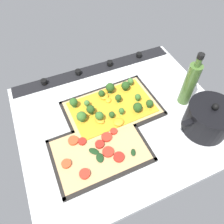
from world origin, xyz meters
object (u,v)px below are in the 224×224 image
object	(u,v)px
veggie_pizza_back	(99,150)
oil_bottle	(190,84)
broccoli_pizza	(111,106)
baking_tray_back	(100,151)
baking_tray_front	(112,109)
cooking_pot	(208,119)

from	to	relation	value
veggie_pizza_back	oil_bottle	xyz separation A→B (cm)	(-41.81, -8.24, 9.14)
broccoli_pizza	baking_tray_back	xyz separation A→B (cm)	(11.43, 16.37, -1.79)
baking_tray_front	veggie_pizza_back	world-z (taller)	veggie_pizza_back
broccoli_pizza	baking_tray_back	size ratio (longest dim) A/B	1.07
baking_tray_back	oil_bottle	world-z (taller)	oil_bottle
broccoli_pizza	cooking_pot	distance (cm)	37.16
broccoli_pizza	veggie_pizza_back	distance (cm)	20.08
cooking_pot	oil_bottle	size ratio (longest dim) A/B	0.99
broccoli_pizza	baking_tray_back	bearing A→B (deg)	55.08
baking_tray_front	cooking_pot	distance (cm)	36.94
baking_tray_front	cooking_pot	size ratio (longest dim) A/B	1.62
baking_tray_back	cooking_pot	bearing A→B (deg)	171.17
cooking_pot	broccoli_pizza	bearing A→B (deg)	-37.84
veggie_pizza_back	baking_tray_back	bearing A→B (deg)	165.10
broccoli_pizza	cooking_pot	size ratio (longest dim) A/B	1.52
baking_tray_front	oil_bottle	world-z (taller)	oil_bottle
oil_bottle	baking_tray_back	bearing A→B (deg)	11.31
baking_tray_front	baking_tray_back	world-z (taller)	same
veggie_pizza_back	oil_bottle	world-z (taller)	oil_bottle
veggie_pizza_back	cooking_pot	distance (cm)	41.65
broccoli_pizza	oil_bottle	world-z (taller)	oil_bottle
baking_tray_back	veggie_pizza_back	xyz separation A→B (cm)	(0.25, -0.07, 0.74)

